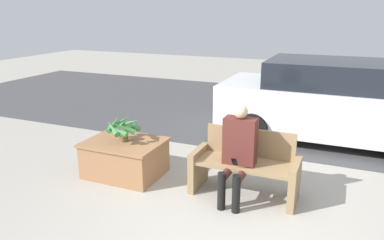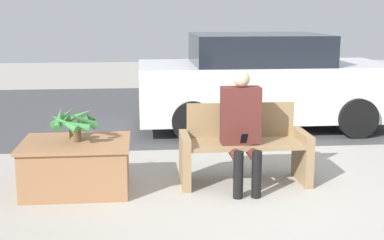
% 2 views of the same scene
% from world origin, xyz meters
% --- Properties ---
extents(ground_plane, '(30.00, 30.00, 0.00)m').
position_xyz_m(ground_plane, '(0.00, 0.00, 0.00)').
color(ground_plane, '#9E998E').
extents(road_surface, '(20.00, 6.00, 0.01)m').
position_xyz_m(road_surface, '(0.00, 5.23, 0.00)').
color(road_surface, '#424244').
rests_on(road_surface, ground_plane).
extents(bench, '(1.43, 0.57, 0.87)m').
position_xyz_m(bench, '(-0.13, 0.76, 0.40)').
color(bench, '#8C704C').
rests_on(bench, ground_plane).
extents(person_seated, '(0.42, 0.60, 1.28)m').
position_xyz_m(person_seated, '(-0.19, 0.58, 0.70)').
color(person_seated, '#51231E').
rests_on(person_seated, ground_plane).
extents(planter_box, '(1.14, 0.88, 0.55)m').
position_xyz_m(planter_box, '(-1.97, 0.63, 0.29)').
color(planter_box, '#936642').
rests_on(planter_box, ground_plane).
extents(potted_plant, '(0.55, 0.55, 0.38)m').
position_xyz_m(potted_plant, '(-1.97, 0.62, 0.77)').
color(potted_plant, brown).
rests_on(potted_plant, planter_box).
extents(parked_car, '(4.05, 1.98, 1.53)m').
position_xyz_m(parked_car, '(0.71, 3.56, 0.75)').
color(parked_car, silver).
rests_on(parked_car, ground_plane).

